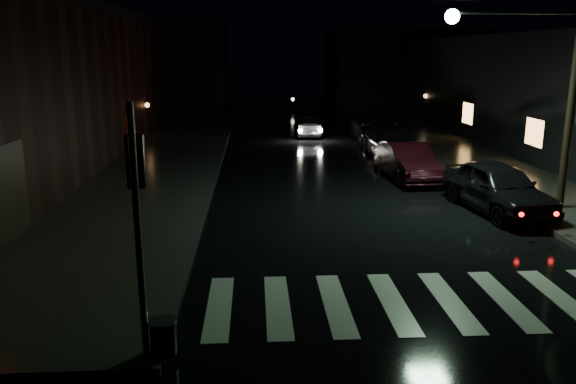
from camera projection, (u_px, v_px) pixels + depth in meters
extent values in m
plane|color=black|center=(279.00, 317.00, 11.06)|extent=(120.00, 120.00, 0.00)
cube|color=#282826|center=(150.00, 171.00, 24.31)|extent=(6.00, 44.00, 0.15)
cube|color=#282826|center=(487.00, 167.00, 25.18)|extent=(4.00, 44.00, 0.15)
cube|color=black|center=(152.00, 64.00, 53.09)|extent=(14.00, 10.00, 8.00)
cube|color=black|center=(402.00, 69.00, 54.60)|extent=(14.00, 10.00, 7.00)
cube|color=beige|center=(421.00, 301.00, 11.71)|extent=(9.00, 3.00, 0.01)
cylinder|color=slate|center=(138.00, 234.00, 8.93)|extent=(0.12, 0.12, 4.20)
cylinder|color=black|center=(163.00, 338.00, 9.39)|extent=(0.44, 0.44, 0.55)
cylinder|color=slate|center=(162.00, 321.00, 9.31)|extent=(0.48, 0.48, 0.04)
cube|color=black|center=(136.00, 161.00, 8.82)|extent=(0.28, 0.16, 0.85)
sphere|color=#0CFF33|center=(138.00, 175.00, 8.97)|extent=(0.20, 0.20, 0.20)
cylinder|color=black|center=(574.00, 83.00, 17.38)|extent=(0.24, 0.24, 8.00)
cylinder|color=slate|center=(518.00, 13.00, 16.77)|extent=(4.00, 0.08, 0.08)
sphere|color=#BFFFD8|center=(452.00, 16.00, 16.68)|extent=(0.44, 0.44, 0.44)
imported|color=black|center=(498.00, 187.00, 18.15)|extent=(2.54, 4.99, 1.63)
imported|color=black|center=(408.00, 161.00, 22.82)|extent=(1.82, 4.62, 1.50)
imported|color=black|center=(391.00, 142.00, 27.56)|extent=(2.23, 5.29, 1.52)
imported|color=black|center=(377.00, 129.00, 32.51)|extent=(2.58, 5.36, 1.47)
imported|color=black|center=(307.00, 126.00, 34.69)|extent=(1.39, 3.91, 1.28)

